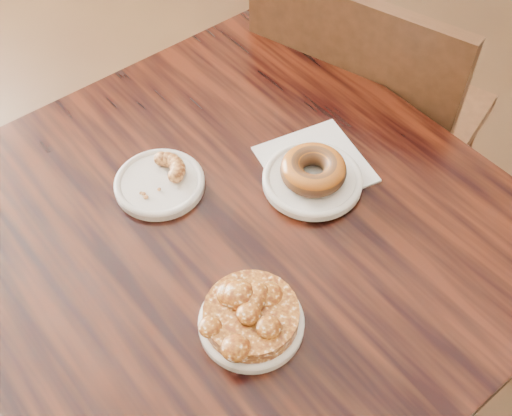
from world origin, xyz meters
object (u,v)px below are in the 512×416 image
Objects in this scene: cruller_fragment at (158,177)px; glazed_donut at (313,170)px; cafe_table at (234,339)px; apple_fritter at (251,313)px; chair_far at (375,119)px.

glazed_donut is at bearing 36.08° from cruller_fragment.
cafe_table is 0.42m from cruller_fragment.
chair_far is at bearing 102.59° from apple_fritter.
apple_fritter is at bearing -24.30° from cruller_fragment.
cruller_fragment is at bearing -143.92° from glazed_donut.
cafe_table is 0.44m from apple_fritter.
chair_far is at bearing 101.72° from glazed_donut.
cafe_table is 0.44m from glazed_donut.
cruller_fragment is (-0.27, 0.12, -0.01)m from apple_fritter.
apple_fritter is (0.17, -0.77, 0.33)m from chair_far.
apple_fritter reaches higher than cruller_fragment.
glazed_donut is 0.61× the size of apple_fritter.
chair_far is 0.61m from glazed_donut.
cafe_table is 0.66m from chair_far.
cruller_fragment reaches higher than cafe_table.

